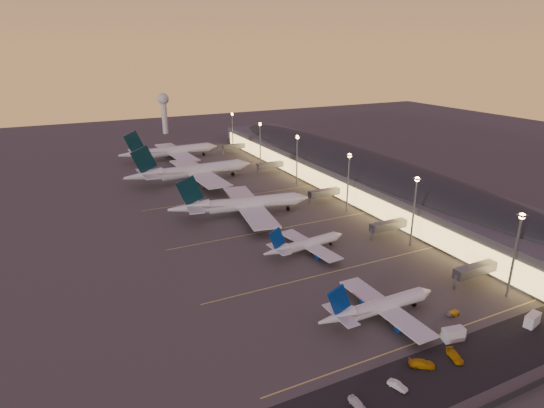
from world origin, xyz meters
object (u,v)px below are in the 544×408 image
(service_van_b, at_px, (422,363))
(service_van_c, at_px, (397,385))
(airliner_narrow_south, at_px, (378,307))
(catering_truck_b, at_px, (533,320))
(radar_tower, at_px, (164,107))
(airliner_wide_near, at_px, (241,204))
(catering_truck_a, at_px, (454,334))
(baggage_tug_b, at_px, (464,274))
(airliner_wide_far, at_px, (170,151))
(service_van_a, at_px, (357,403))
(service_van_d, at_px, (455,356))
(airliner_narrow_north, at_px, (305,244))
(airliner_wide_mid, at_px, (191,171))
(baggage_tug_a, at_px, (453,314))

(service_van_b, bearing_deg, service_van_c, 138.94)
(airliner_narrow_south, height_order, catering_truck_b, airliner_narrow_south)
(radar_tower, bearing_deg, airliner_narrow_south, -92.85)
(airliner_wide_near, bearing_deg, catering_truck_a, -73.86)
(catering_truck_a, bearing_deg, baggage_tug_b, 48.90)
(airliner_wide_far, bearing_deg, catering_truck_b, -83.34)
(radar_tower, height_order, service_van_a, radar_tower)
(airliner_narrow_south, relative_size, catering_truck_b, 6.01)
(baggage_tug_b, bearing_deg, service_van_d, -132.08)
(catering_truck_a, xyz_separation_m, catering_truck_b, (23.36, -4.28, -0.06))
(airliner_wide_near, height_order, service_van_b, airliner_wide_near)
(baggage_tug_b, bearing_deg, airliner_wide_near, 126.44)
(airliner_narrow_north, bearing_deg, service_van_c, -109.67)
(airliner_wide_mid, height_order, baggage_tug_a, airliner_wide_mid)
(airliner_narrow_north, height_order, airliner_wide_near, airliner_wide_near)
(airliner_narrow_south, distance_m, radar_tower, 293.15)
(service_van_a, bearing_deg, airliner_wide_mid, 83.41)
(service_van_a, bearing_deg, service_van_d, 3.06)
(airliner_narrow_north, xyz_separation_m, airliner_wide_near, (-5.84, 43.86, 1.93))
(service_van_d, bearing_deg, airliner_wide_mid, 110.49)
(airliner_wide_mid, bearing_deg, airliner_wide_far, 84.46)
(baggage_tug_a, relative_size, service_van_a, 0.84)
(airliner_narrow_north, relative_size, catering_truck_a, 5.31)
(airliner_narrow_north, distance_m, catering_truck_b, 71.21)
(airliner_narrow_south, relative_size, baggage_tug_b, 10.82)
(airliner_wide_near, bearing_deg, airliner_narrow_south, -79.48)
(radar_tower, bearing_deg, airliner_wide_mid, -98.50)
(service_van_a, relative_size, service_van_c, 1.05)
(baggage_tug_a, distance_m, service_van_c, 35.17)
(baggage_tug_b, relative_size, service_van_b, 0.59)
(baggage_tug_a, xyz_separation_m, baggage_tug_b, (20.90, 14.88, -0.07))
(airliner_narrow_south, distance_m, service_van_d, 22.12)
(airliner_narrow_north, relative_size, baggage_tug_a, 8.70)
(catering_truck_b, bearing_deg, service_van_b, 165.04)
(airliner_narrow_north, bearing_deg, airliner_wide_mid, 89.43)
(airliner_narrow_south, bearing_deg, baggage_tug_b, 9.54)
(airliner_wide_far, height_order, service_van_d, airliner_wide_far)
(airliner_wide_near, distance_m, service_van_d, 109.26)
(airliner_narrow_north, height_order, radar_tower, radar_tower)
(airliner_wide_far, bearing_deg, baggage_tug_b, -80.40)
(airliner_wide_mid, relative_size, catering_truck_b, 11.30)
(airliner_wide_near, relative_size, baggage_tug_b, 17.88)
(service_van_b, bearing_deg, catering_truck_a, -42.51)
(airliner_narrow_south, xyz_separation_m, service_van_d, (5.41, -21.29, -2.66))
(catering_truck_b, bearing_deg, catering_truck_a, 155.09)
(airliner_wide_far, xyz_separation_m, service_van_c, (-8.51, -223.55, -4.54))
(airliner_wide_near, relative_size, catering_truck_b, 9.93)
(airliner_narrow_north, distance_m, service_van_a, 72.23)
(catering_truck_a, relative_size, service_van_b, 1.09)
(catering_truck_a, relative_size, service_van_d, 1.21)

